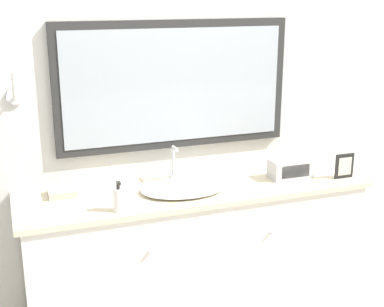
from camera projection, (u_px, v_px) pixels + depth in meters
wall_back at (179, 111)px, 3.17m from camera, size 8.00×0.18×2.55m
vanity_counter at (196, 259)px, 3.14m from camera, size 1.99×0.54×0.90m
sink_basin at (184, 187)px, 2.96m from camera, size 0.49×0.39×0.21m
soap_bottle at (119, 199)px, 2.67m from camera, size 0.06×0.06×0.16m
appliance_box at (291, 168)px, 3.15m from camera, size 0.25×0.12×0.11m
picture_frame at (344, 166)px, 3.14m from camera, size 0.12×0.01×0.15m
hand_towel_near_sink at (62, 192)px, 2.88m from camera, size 0.15×0.14×0.04m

